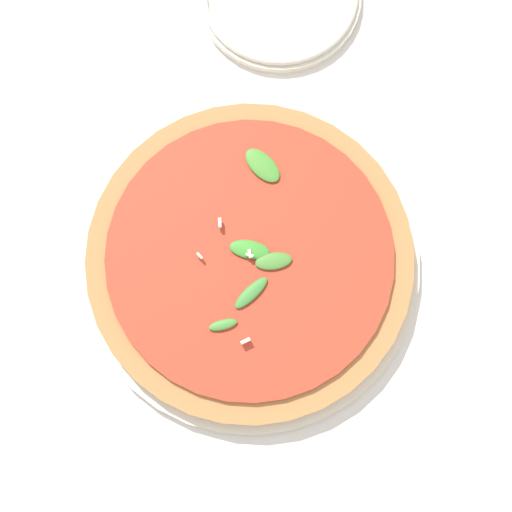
% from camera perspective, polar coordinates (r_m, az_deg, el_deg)
% --- Properties ---
extents(ground_plane, '(6.00, 6.00, 0.00)m').
position_cam_1_polar(ground_plane, '(0.79, -0.22, 1.94)').
color(ground_plane, silver).
extents(pizza_arugula_main, '(0.37, 0.37, 0.05)m').
position_cam_1_polar(pizza_arugula_main, '(0.76, 0.00, -0.21)').
color(pizza_arugula_main, silver).
rests_on(pizza_arugula_main, ground_plane).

